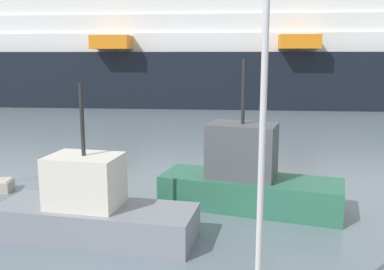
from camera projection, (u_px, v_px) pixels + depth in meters
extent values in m
cylinder|color=silver|center=(262.00, 139.00, 8.86)|extent=(0.14, 0.14, 9.32)
cube|color=#2D6B51|center=(250.00, 193.00, 19.54)|extent=(8.47, 4.12, 1.43)
cube|color=#4C5156|center=(242.00, 150.00, 19.31)|extent=(3.32, 2.52, 2.46)
cylinder|color=#262626|center=(243.00, 92.00, 18.82)|extent=(0.16, 0.16, 2.84)
cube|color=gray|center=(96.00, 222.00, 16.35)|extent=(7.79, 3.10, 1.25)
cube|color=silver|center=(85.00, 181.00, 16.14)|extent=(2.79, 2.12, 1.96)
cylinder|color=#262626|center=(82.00, 120.00, 15.71)|extent=(0.15, 0.15, 2.67)
cube|color=black|center=(208.00, 77.00, 63.30)|extent=(133.46, 25.03, 7.30)
cube|color=white|center=(208.00, 44.00, 62.41)|extent=(122.74, 22.28, 2.39)
cube|color=white|center=(208.00, 27.00, 61.97)|extent=(115.38, 20.95, 2.39)
cube|color=white|center=(208.00, 10.00, 61.53)|extent=(108.01, 19.61, 2.39)
cube|color=orange|center=(112.00, 42.00, 54.00)|extent=(4.95, 3.94, 1.67)
cube|color=orange|center=(299.00, 42.00, 51.90)|extent=(4.95, 3.94, 1.67)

